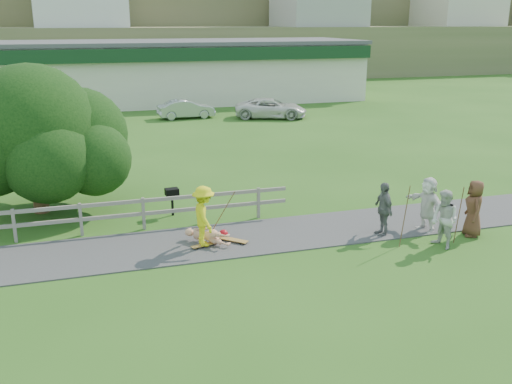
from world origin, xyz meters
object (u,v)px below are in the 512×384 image
(car_white, at_px, (271,108))
(car_silver, at_px, (186,109))
(tree, at_px, (35,153))
(bbq, at_px, (172,202))
(spectator_b, at_px, (383,209))
(spectator_d, at_px, (428,204))
(skater_fallen, at_px, (207,236))
(spectator_c, at_px, (474,208))
(skater_rider, at_px, (204,219))
(spectator_a, at_px, (445,220))

(car_white, bearing_deg, car_silver, 93.71)
(tree, distance_m, bbq, 5.15)
(spectator_b, bearing_deg, spectator_d, 90.09)
(skater_fallen, distance_m, spectator_c, 8.58)
(spectator_d, xyz_separation_m, bbq, (-7.80, 4.01, -0.42))
(skater_rider, bearing_deg, spectator_b, -99.16)
(car_white, relative_size, bbq, 5.09)
(spectator_a, bearing_deg, skater_rider, -117.18)
(skater_rider, distance_m, spectator_c, 8.65)
(spectator_b, relative_size, bbq, 1.78)
(skater_fallen, distance_m, bbq, 3.16)
(spectator_b, bearing_deg, bbq, -120.21)
(spectator_c, distance_m, spectator_d, 1.43)
(tree, bearing_deg, spectator_c, -26.09)
(bbq, bearing_deg, car_silver, 73.16)
(spectator_b, height_order, bbq, spectator_b)
(spectator_a, xyz_separation_m, spectator_b, (-1.25, 1.49, -0.02))
(skater_rider, height_order, tree, tree)
(skater_fallen, distance_m, tree, 7.33)
(skater_rider, xyz_separation_m, car_white, (9.64, 22.57, -0.22))
(spectator_d, relative_size, car_white, 0.36)
(spectator_a, height_order, tree, tree)
(skater_fallen, xyz_separation_m, bbq, (-0.60, 3.10, 0.21))
(skater_rider, xyz_separation_m, tree, (-4.98, 5.11, 1.29))
(skater_rider, xyz_separation_m, skater_fallen, (0.14, 0.23, -0.65))
(skater_fallen, height_order, spectator_b, spectator_b)
(skater_rider, distance_m, car_white, 24.54)
(skater_fallen, distance_m, spectator_a, 7.28)
(skater_fallen, height_order, car_white, car_white)
(car_silver, distance_m, tree, 21.11)
(spectator_c, relative_size, car_white, 0.37)
(car_silver, height_order, bbq, car_silver)
(car_silver, xyz_separation_m, car_white, (5.82, -1.68, 0.04))
(bbq, bearing_deg, spectator_d, -32.48)
(spectator_b, distance_m, car_white, 23.51)
(spectator_a, bearing_deg, skater_fallen, -119.26)
(spectator_d, height_order, bbq, spectator_d)
(skater_fallen, relative_size, bbq, 1.56)
(spectator_a, relative_size, spectator_c, 0.98)
(spectator_c, height_order, bbq, spectator_c)
(skater_fallen, height_order, spectator_c, spectator_c)
(skater_fallen, relative_size, spectator_b, 0.88)
(car_silver, bearing_deg, tree, 152.73)
(spectator_c, bearing_deg, car_white, -160.57)
(car_white, bearing_deg, spectator_b, -169.73)
(skater_fallen, bearing_deg, tree, 92.99)
(car_silver, distance_m, bbq, 21.35)
(skater_rider, height_order, bbq, skater_rider)
(spectator_b, xyz_separation_m, car_white, (3.89, 23.18, -0.18))
(car_white, bearing_deg, spectator_c, -162.88)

